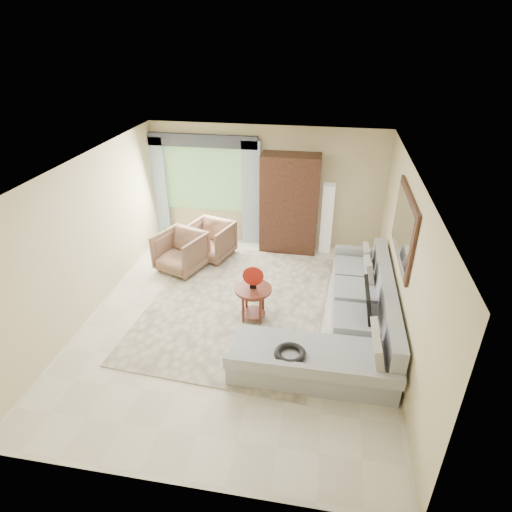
% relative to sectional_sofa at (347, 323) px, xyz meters
% --- Properties ---
extents(ground, '(6.00, 6.00, 0.00)m').
position_rel_sectional_sofa_xyz_m(ground, '(-1.78, 0.18, -0.28)').
color(ground, silver).
rests_on(ground, ground).
extents(area_rug, '(3.27, 4.20, 0.02)m').
position_rel_sectional_sofa_xyz_m(area_rug, '(-1.88, 0.61, -0.27)').
color(area_rug, beige).
rests_on(area_rug, ground).
extents(sectional_sofa, '(2.30, 3.46, 0.90)m').
position_rel_sectional_sofa_xyz_m(sectional_sofa, '(0.00, 0.00, 0.00)').
color(sectional_sofa, '#999BA1').
rests_on(sectional_sofa, ground).
extents(tv_screen, '(0.14, 0.74, 0.48)m').
position_rel_sectional_sofa_xyz_m(tv_screen, '(0.27, 0.04, 0.44)').
color(tv_screen, black).
rests_on(tv_screen, sectional_sofa).
extents(garden_hose, '(0.43, 0.43, 0.09)m').
position_rel_sectional_sofa_xyz_m(garden_hose, '(-0.78, -1.14, 0.26)').
color(garden_hose, black).
rests_on(garden_hose, sectional_sofa).
extents(coffee_table, '(0.61, 0.61, 0.61)m').
position_rel_sectional_sofa_xyz_m(coffee_table, '(-1.53, 0.24, 0.04)').
color(coffee_table, '#491C13').
rests_on(coffee_table, ground).
extents(red_disc, '(0.34, 0.03, 0.34)m').
position_rel_sectional_sofa_xyz_m(red_disc, '(-1.53, 0.24, 0.56)').
color(red_disc, '#A21A10').
rests_on(red_disc, coffee_table).
extents(armchair_left, '(1.09, 1.11, 0.79)m').
position_rel_sectional_sofa_xyz_m(armchair_left, '(-3.24, 1.62, 0.11)').
color(armchair_left, brown).
rests_on(armchair_left, ground).
extents(armchair_right, '(1.04, 1.05, 0.77)m').
position_rel_sectional_sofa_xyz_m(armchair_right, '(-2.80, 2.24, 0.10)').
color(armchair_right, '#89614A').
rests_on(armchair_right, ground).
extents(potted_plant, '(0.56, 0.51, 0.53)m').
position_rel_sectional_sofa_xyz_m(potted_plant, '(-3.74, 2.65, -0.02)').
color(potted_plant, '#999999').
rests_on(potted_plant, ground).
extents(armoire, '(1.20, 0.55, 2.10)m').
position_rel_sectional_sofa_xyz_m(armoire, '(-1.23, 2.90, 0.77)').
color(armoire, black).
rests_on(armoire, ground).
extents(floor_lamp, '(0.24, 0.24, 1.50)m').
position_rel_sectional_sofa_xyz_m(floor_lamp, '(-0.43, 2.96, 0.47)').
color(floor_lamp, silver).
rests_on(floor_lamp, ground).
extents(window, '(1.80, 0.04, 1.40)m').
position_rel_sectional_sofa_xyz_m(window, '(-3.13, 3.15, 1.12)').
color(window, '#669E59').
rests_on(window, wall_back).
extents(curtain_left, '(0.40, 0.08, 2.30)m').
position_rel_sectional_sofa_xyz_m(curtain_left, '(-4.18, 3.06, 0.87)').
color(curtain_left, '#9EB7CC').
rests_on(curtain_left, ground).
extents(curtain_right, '(0.40, 0.08, 2.30)m').
position_rel_sectional_sofa_xyz_m(curtain_right, '(-2.08, 3.06, 0.87)').
color(curtain_right, '#9EB7CC').
rests_on(curtain_right, ground).
extents(valance, '(2.40, 0.12, 0.26)m').
position_rel_sectional_sofa_xyz_m(valance, '(-3.13, 3.08, 1.97)').
color(valance, '#1E232D').
rests_on(valance, wall_back).
extents(wall_mirror, '(0.05, 1.70, 1.05)m').
position_rel_sectional_sofa_xyz_m(wall_mirror, '(0.68, 0.53, 1.47)').
color(wall_mirror, black).
rests_on(wall_mirror, wall_right).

